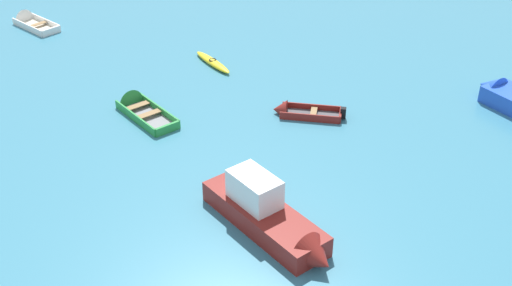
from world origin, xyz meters
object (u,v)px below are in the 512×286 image
(motor_launch_maroon_center, at_px, (271,218))
(rowboat_green_distant_center, at_px, (135,105))
(rowboat_maroon_midfield_right, at_px, (295,112))
(kayak_yellow_far_right, at_px, (213,62))
(rowboat_white_far_left, at_px, (28,21))

(motor_launch_maroon_center, height_order, rowboat_green_distant_center, motor_launch_maroon_center)
(motor_launch_maroon_center, distance_m, rowboat_maroon_midfield_right, 8.84)
(rowboat_green_distant_center, distance_m, rowboat_maroon_midfield_right, 7.78)
(kayak_yellow_far_right, distance_m, rowboat_maroon_midfield_right, 7.13)
(rowboat_white_far_left, xyz_separation_m, rowboat_maroon_midfield_right, (18.33, -8.58, -0.01))
(motor_launch_maroon_center, xyz_separation_m, kayak_yellow_far_right, (-5.59, 13.62, -0.48))
(rowboat_white_far_left, distance_m, kayak_yellow_far_right, 13.60)
(motor_launch_maroon_center, xyz_separation_m, rowboat_maroon_midfield_right, (-0.32, 8.82, -0.46))
(kayak_yellow_far_right, bearing_deg, motor_launch_maroon_center, -67.68)
(motor_launch_maroon_center, distance_m, kayak_yellow_far_right, 14.73)
(motor_launch_maroon_center, height_order, rowboat_white_far_left, motor_launch_maroon_center)
(rowboat_white_far_left, bearing_deg, rowboat_maroon_midfield_right, -25.08)
(rowboat_maroon_midfield_right, bearing_deg, kayak_yellow_far_right, 137.70)
(rowboat_green_distant_center, distance_m, rowboat_white_far_left, 14.19)
(motor_launch_maroon_center, height_order, rowboat_maroon_midfield_right, motor_launch_maroon_center)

